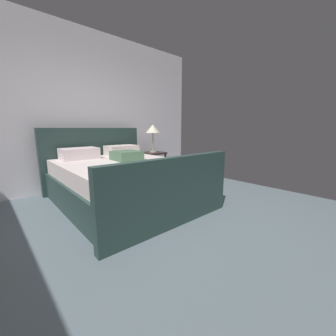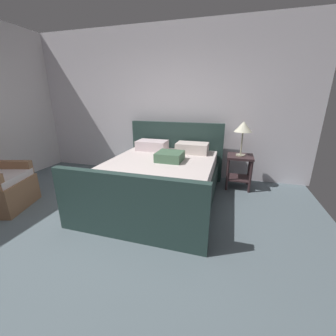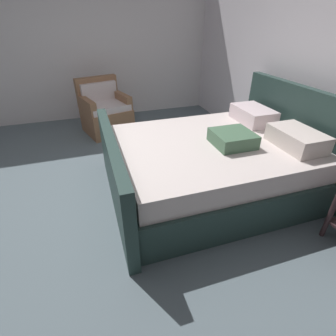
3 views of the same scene
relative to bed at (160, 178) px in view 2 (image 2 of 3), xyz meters
The scene contains 5 objects.
ground_plane 1.44m from the bed, 102.17° to the right, with size 5.53×5.20×0.02m, color slate.
wall_back 1.72m from the bed, 102.83° to the left, with size 5.65×0.12×2.88m, color white.
bed is the anchor object (origin of this frame).
nightstand_right 1.48m from the bed, 33.68° to the left, with size 0.44×0.44×0.60m.
table_lamp_right 1.66m from the bed, 33.68° to the left, with size 0.30×0.30×0.59m.
Camera 2 is at (1.31, -1.67, 1.58)m, focal length 22.89 mm.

